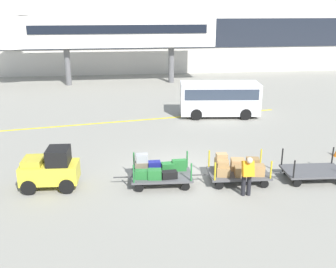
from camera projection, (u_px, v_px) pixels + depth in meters
name	position (u px, v px, depth m)	size (l,w,h in m)	color
ground_plane	(178.00, 173.00, 16.35)	(120.00, 120.00, 0.00)	gray
apron_lead_line	(139.00, 120.00, 23.85)	(18.06, 0.20, 0.01)	yellow
terminal_building	(138.00, 37.00, 39.71)	(46.88, 2.51, 7.18)	beige
jet_bridge	(99.00, 32.00, 33.34)	(18.40, 3.00, 5.81)	silver
baggage_tug	(51.00, 169.00, 14.81)	(2.16, 1.34, 1.58)	gold
baggage_cart_lead	(158.00, 171.00, 15.21)	(3.04, 1.54, 1.14)	#4C4C4F
baggage_cart_middle	(238.00, 169.00, 15.40)	(3.04, 1.54, 1.10)	#4C4C4F
baggage_cart_tail	(313.00, 171.00, 15.64)	(3.04, 1.54, 1.10)	#4C4C4F
baggage_handler	(247.00, 174.00, 14.11)	(0.42, 0.45, 1.56)	black
shuttle_van	(220.00, 97.00, 24.38)	(4.99, 2.45, 2.10)	silver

